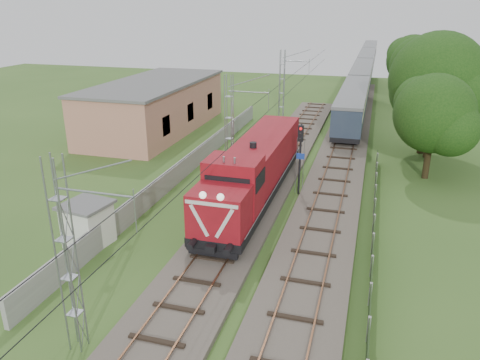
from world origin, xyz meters
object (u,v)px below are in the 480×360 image
(signal_post, at_px, (300,147))
(relay_hut, at_px, (88,224))
(locomotive, at_px, (255,169))
(coach_rake, at_px, (364,67))

(signal_post, distance_m, relay_hut, 14.85)
(locomotive, bearing_deg, signal_post, 36.71)
(locomotive, xyz_separation_m, relay_hut, (-7.40, -8.61, -1.04))
(coach_rake, relative_size, signal_post, 16.78)
(locomotive, distance_m, coach_rake, 57.14)
(signal_post, bearing_deg, coach_rake, 87.62)
(signal_post, height_order, relay_hut, signal_post)
(coach_rake, xyz_separation_m, signal_post, (-2.29, -54.90, 1.11))
(relay_hut, bearing_deg, signal_post, 46.45)
(coach_rake, xyz_separation_m, relay_hut, (-12.40, -65.54, -1.15))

